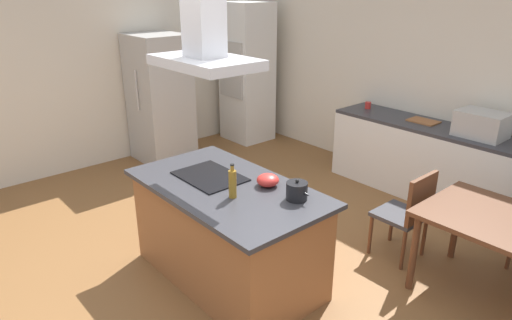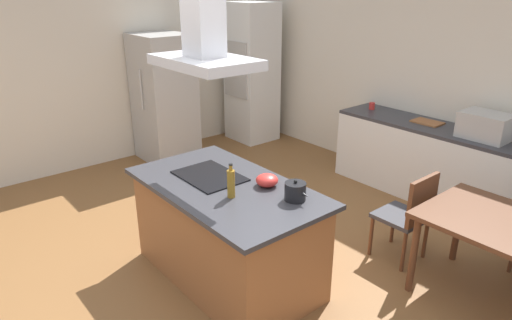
% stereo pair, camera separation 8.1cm
% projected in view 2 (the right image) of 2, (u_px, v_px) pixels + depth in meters
% --- Properties ---
extents(ground, '(16.00, 16.00, 0.00)m').
position_uv_depth(ground, '(338.00, 223.00, 5.01)').
color(ground, brown).
extents(wall_back, '(7.20, 0.10, 2.70)m').
position_uv_depth(wall_back, '(439.00, 81.00, 5.56)').
color(wall_back, beige).
rests_on(wall_back, ground).
extents(wall_left, '(0.10, 8.80, 2.70)m').
position_uv_depth(wall_left, '(142.00, 64.00, 6.69)').
color(wall_left, beige).
rests_on(wall_left, ground).
extents(kitchen_island, '(1.76, 0.99, 0.90)m').
position_uv_depth(kitchen_island, '(227.00, 232.00, 3.95)').
color(kitchen_island, '#995B33').
rests_on(kitchen_island, ground).
extents(cooktop, '(0.60, 0.44, 0.01)m').
position_uv_depth(cooktop, '(210.00, 176.00, 3.96)').
color(cooktop, black).
rests_on(cooktop, kitchen_island).
extents(tea_kettle, '(0.22, 0.17, 0.17)m').
position_uv_depth(tea_kettle, '(295.00, 191.00, 3.51)').
color(tea_kettle, black).
rests_on(tea_kettle, kitchen_island).
extents(olive_oil_bottle, '(0.06, 0.06, 0.28)m').
position_uv_depth(olive_oil_bottle, '(231.00, 183.00, 3.54)').
color(olive_oil_bottle, olive).
rests_on(olive_oil_bottle, kitchen_island).
extents(mixing_bowl, '(0.19, 0.19, 0.10)m').
position_uv_depth(mixing_bowl, '(267.00, 180.00, 3.76)').
color(mixing_bowl, red).
rests_on(mixing_bowl, kitchen_island).
extents(back_counter, '(2.66, 0.62, 0.90)m').
position_uv_depth(back_counter, '(440.00, 165.00, 5.41)').
color(back_counter, silver).
rests_on(back_counter, ground).
extents(countertop_microwave, '(0.50, 0.38, 0.28)m').
position_uv_depth(countertop_microwave, '(486.00, 126.00, 4.88)').
color(countertop_microwave, '#B2AFAA').
rests_on(countertop_microwave, back_counter).
extents(coffee_mug_red, '(0.08, 0.08, 0.09)m').
position_uv_depth(coffee_mug_red, '(372.00, 106.00, 6.03)').
color(coffee_mug_red, red).
rests_on(coffee_mug_red, back_counter).
extents(cutting_board, '(0.34, 0.24, 0.02)m').
position_uv_depth(cutting_board, '(427.00, 122.00, 5.46)').
color(cutting_board, '#995B33').
rests_on(cutting_board, back_counter).
extents(wall_oven_stack, '(0.70, 0.66, 2.20)m').
position_uv_depth(wall_oven_stack, '(252.00, 73.00, 7.37)').
color(wall_oven_stack, silver).
rests_on(wall_oven_stack, ground).
extents(refrigerator, '(0.80, 0.73, 1.82)m').
position_uv_depth(refrigerator, '(164.00, 99.00, 6.56)').
color(refrigerator, '#B2AFAA').
rests_on(refrigerator, ground).
extents(chair_at_left_end, '(0.42, 0.42, 0.89)m').
position_uv_depth(chair_at_left_end, '(410.00, 212.00, 4.18)').
color(chair_at_left_end, '#333338').
rests_on(chair_at_left_end, ground).
extents(range_hood, '(0.90, 0.55, 0.78)m').
position_uv_depth(range_hood, '(204.00, 34.00, 3.52)').
color(range_hood, '#ADADB2').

